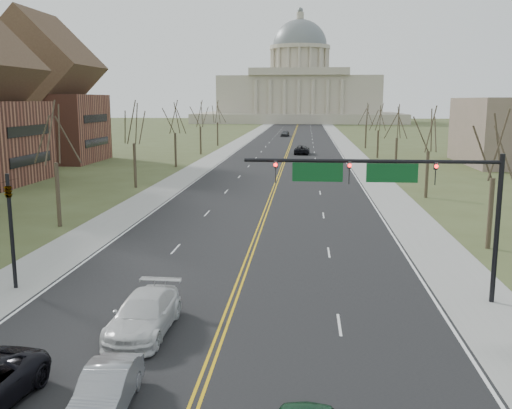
% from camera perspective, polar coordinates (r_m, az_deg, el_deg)
% --- Properties ---
extents(road, '(20.00, 380.00, 0.01)m').
position_cam_1_polar(road, '(124.08, 3.43, 5.92)').
color(road, black).
rests_on(road, ground).
extents(cross_road, '(120.00, 14.00, 0.01)m').
position_cam_1_polar(cross_road, '(22.16, -4.57, -15.39)').
color(cross_road, black).
rests_on(cross_road, ground).
extents(sidewalk_left, '(4.00, 380.00, 0.03)m').
position_cam_1_polar(sidewalk_left, '(124.99, -2.11, 5.97)').
color(sidewalk_left, gray).
rests_on(sidewalk_left, ground).
extents(sidewalk_right, '(4.00, 380.00, 0.03)m').
position_cam_1_polar(sidewalk_right, '(124.33, 8.99, 5.82)').
color(sidewalk_right, gray).
rests_on(sidewalk_right, ground).
extents(center_line, '(0.42, 380.00, 0.01)m').
position_cam_1_polar(center_line, '(124.08, 3.43, 5.92)').
color(center_line, gold).
rests_on(center_line, road).
extents(edge_line_left, '(0.15, 380.00, 0.01)m').
position_cam_1_polar(edge_line_left, '(124.74, -1.10, 5.96)').
color(edge_line_left, silver).
rests_on(edge_line_left, road).
extents(edge_line_right, '(0.15, 380.00, 0.01)m').
position_cam_1_polar(edge_line_right, '(124.20, 7.97, 5.85)').
color(edge_line_right, silver).
rests_on(edge_line_right, road).
extents(capitol, '(90.00, 60.00, 50.00)m').
position_cam_1_polar(capitol, '(263.64, 4.35, 11.35)').
color(capitol, '#AFAA92').
rests_on(capitol, ground).
extents(signal_mast, '(12.12, 0.44, 7.20)m').
position_cam_1_polar(signal_mast, '(27.73, 13.29, 2.09)').
color(signal_mast, black).
rests_on(signal_mast, ground).
extents(signal_left, '(0.32, 0.36, 6.00)m').
position_cam_1_polar(signal_left, '(31.55, -23.35, -1.28)').
color(signal_left, black).
rests_on(signal_left, ground).
extents(tree_r_0, '(3.74, 3.74, 8.50)m').
position_cam_1_polar(tree_r_0, '(39.67, 22.80, 5.13)').
color(tree_r_0, '#392F21').
rests_on(tree_r_0, ground).
extents(tree_l_0, '(3.96, 3.96, 9.00)m').
position_cam_1_polar(tree_l_0, '(45.84, -19.52, 6.43)').
color(tree_l_0, '#392F21').
rests_on(tree_l_0, ground).
extents(tree_r_1, '(3.74, 3.74, 8.50)m').
position_cam_1_polar(tree_r_1, '(58.99, 16.93, 6.95)').
color(tree_r_1, '#392F21').
rests_on(tree_r_1, ground).
extents(tree_l_1, '(3.96, 3.96, 9.00)m').
position_cam_1_polar(tree_l_1, '(64.56, -12.16, 7.77)').
color(tree_l_1, '#392F21').
rests_on(tree_l_1, ground).
extents(tree_r_2, '(3.74, 3.74, 8.50)m').
position_cam_1_polar(tree_r_2, '(78.65, 13.96, 7.84)').
color(tree_r_2, '#392F21').
rests_on(tree_r_2, ground).
extents(tree_l_2, '(3.96, 3.96, 9.00)m').
position_cam_1_polar(tree_l_2, '(83.87, -8.13, 8.45)').
color(tree_l_2, '#392F21').
rests_on(tree_l_2, ground).
extents(tree_r_3, '(3.74, 3.74, 8.50)m').
position_cam_1_polar(tree_r_3, '(98.45, 12.18, 8.36)').
color(tree_r_3, '#392F21').
rests_on(tree_r_3, ground).
extents(tree_l_3, '(3.96, 3.96, 9.00)m').
position_cam_1_polar(tree_l_3, '(103.44, -5.61, 8.85)').
color(tree_l_3, '#392F21').
rests_on(tree_l_3, ground).
extents(tree_r_4, '(3.74, 3.74, 8.50)m').
position_cam_1_polar(tree_r_4, '(118.32, 10.99, 8.71)').
color(tree_r_4, '#392F21').
rests_on(tree_r_4, ground).
extents(tree_l_4, '(3.96, 3.96, 9.00)m').
position_cam_1_polar(tree_l_4, '(123.15, -3.88, 9.11)').
color(tree_l_4, '#392F21').
rests_on(tree_l_4, ground).
extents(bldg_left_far, '(17.10, 14.28, 23.25)m').
position_cam_1_polar(bldg_left_far, '(96.96, -20.59, 9.69)').
color(bldg_left_far, brown).
rests_on(bldg_left_far, ground).
extents(car_sb_inner_lead, '(1.65, 4.23, 1.37)m').
position_cam_1_polar(car_sb_inner_lead, '(19.34, -14.74, -17.48)').
color(car_sb_inner_lead, gray).
rests_on(car_sb_inner_lead, road).
extents(car_sb_inner_second, '(2.36, 5.60, 1.61)m').
position_cam_1_polar(car_sb_inner_second, '(24.70, -11.12, -10.72)').
color(car_sb_inner_second, silver).
rests_on(car_sb_inner_second, road).
extents(car_far_nb, '(2.84, 5.76, 1.57)m').
position_cam_1_polar(car_far_nb, '(104.11, 4.61, 5.49)').
color(car_far_nb, black).
rests_on(car_far_nb, road).
extents(car_far_sb, '(2.45, 5.05, 1.66)m').
position_cam_1_polar(car_far_sb, '(155.01, 2.92, 7.12)').
color(car_far_sb, '#414448').
rests_on(car_far_sb, road).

